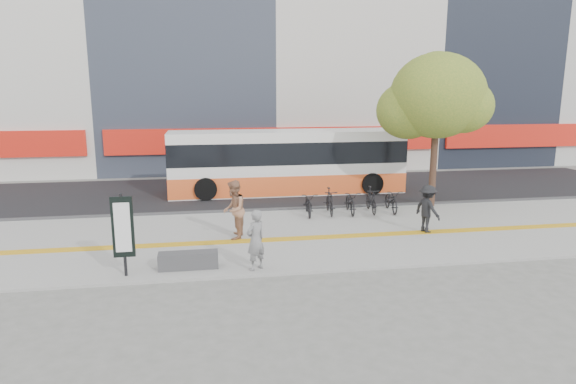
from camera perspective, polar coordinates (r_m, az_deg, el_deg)
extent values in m
plane|color=#60605B|center=(15.26, -1.29, -6.88)|extent=(120.00, 120.00, 0.00)
cube|color=gray|center=(16.67, -2.03, -5.12)|extent=(40.00, 7.00, 0.08)
cube|color=gold|center=(16.18, -1.80, -5.47)|extent=(40.00, 0.45, 0.01)
cube|color=black|center=(23.90, -4.35, 0.03)|extent=(40.00, 8.00, 0.06)
cube|color=#38383A|center=(20.01, -3.33, -2.15)|extent=(40.00, 0.25, 0.14)
cube|color=red|center=(28.80, -1.34, 6.03)|extent=(19.00, 0.50, 1.40)
cube|color=red|center=(36.03, 28.47, 5.78)|extent=(15.20, 0.50, 1.40)
cube|color=#38383A|center=(13.90, -11.34, -7.67)|extent=(1.60, 0.45, 0.45)
cylinder|color=black|center=(13.52, -18.34, -4.73)|extent=(0.08, 0.08, 2.20)
cube|color=black|center=(13.46, -18.40, -3.83)|extent=(0.55, 0.08, 1.60)
cube|color=white|center=(13.41, -18.43, -3.89)|extent=(0.40, 0.02, 1.30)
cylinder|color=#39231A|center=(21.38, 16.29, 2.69)|extent=(0.28, 0.28, 3.20)
ellipsoid|color=#4C7025|center=(21.14, 16.76, 10.53)|extent=(3.80, 3.80, 3.42)
ellipsoid|color=#4C7025|center=(21.20, 13.60, 9.07)|extent=(2.60, 2.60, 2.34)
ellipsoid|color=#4C7025|center=(21.21, 19.38, 9.28)|extent=(2.40, 2.40, 2.16)
ellipsoid|color=#4C7025|center=(22.00, 16.67, 12.65)|extent=(2.20, 2.20, 1.98)
cube|color=silver|center=(23.37, -0.11, 3.49)|extent=(10.89, 2.27, 2.90)
cube|color=orange|center=(23.52, -0.10, 1.19)|extent=(10.91, 2.29, 0.91)
cube|color=black|center=(23.30, -0.11, 4.70)|extent=(10.91, 2.29, 1.00)
cylinder|color=black|center=(22.11, -9.42, 0.34)|extent=(1.00, 0.32, 1.00)
cylinder|color=black|center=(24.34, -9.44, 1.39)|extent=(1.00, 0.32, 1.00)
cylinder|color=black|center=(23.36, 9.62, 0.95)|extent=(1.00, 0.32, 1.00)
cylinder|color=black|center=(25.48, 7.97, 1.90)|extent=(1.00, 0.32, 1.00)
imported|color=black|center=(19.21, 2.36, -1.32)|extent=(0.77, 1.76, 0.90)
imported|color=black|center=(19.39, 4.80, -1.08)|extent=(0.64, 1.70, 1.00)
imported|color=black|center=(19.62, 7.18, -1.13)|extent=(0.77, 1.76, 0.90)
imported|color=black|center=(19.86, 9.51, -0.89)|extent=(0.64, 1.70, 1.00)
imported|color=black|center=(20.16, 11.77, -0.94)|extent=(0.77, 1.76, 0.90)
imported|color=black|center=(13.38, -3.74, -5.51)|extent=(0.72, 0.68, 1.66)
imported|color=#9F6E51|center=(16.18, -6.23, -2.03)|extent=(0.90, 1.06, 1.91)
imported|color=black|center=(17.48, 15.70, -1.86)|extent=(0.93, 1.19, 1.63)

